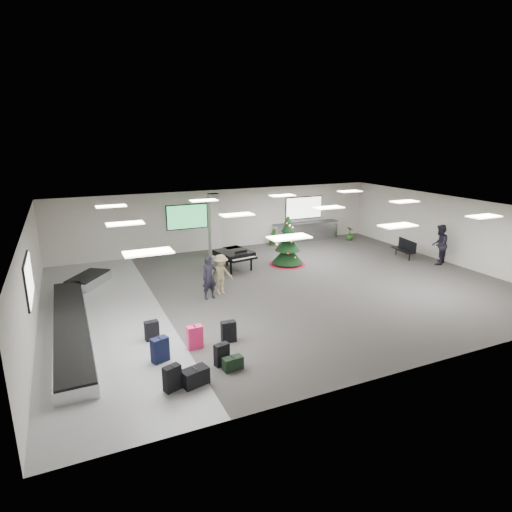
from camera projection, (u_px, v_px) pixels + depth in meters
name	position (u px, v px, depth m)	size (l,w,h in m)	color
ground	(284.00, 287.00, 17.38)	(18.00, 18.00, 0.00)	#3C3A37
room_envelope	(268.00, 229.00, 17.19)	(18.02, 14.02, 3.21)	beige
baggage_carousel	(75.00, 315.00, 14.13)	(2.28, 9.71, 0.43)	silver
service_counter	(306.00, 231.00, 25.06)	(4.05, 0.65, 1.08)	silver
suitcase_0	(172.00, 378.00, 10.27)	(0.47, 0.36, 0.66)	black
suitcase_1	(222.00, 354.00, 11.42)	(0.43, 0.30, 0.63)	black
pink_suitcase	(195.00, 337.00, 12.31)	(0.45, 0.28, 0.71)	#F01F5F
suitcase_3	(229.00, 331.00, 12.72)	(0.45, 0.27, 0.67)	black
navy_suitcase	(160.00, 350.00, 11.58)	(0.51, 0.40, 0.72)	black
green_duffel	(233.00, 363.00, 11.23)	(0.55, 0.31, 0.37)	black
suitcase_7	(230.00, 334.00, 12.73)	(0.36, 0.22, 0.51)	black
suitcase_8	(152.00, 331.00, 12.83)	(0.42, 0.26, 0.62)	black
black_duffel	(195.00, 377.00, 10.52)	(0.73, 0.52, 0.46)	black
christmas_tree	(288.00, 247.00, 20.29)	(1.76, 1.76, 2.51)	maroon
grand_piano	(234.00, 254.00, 19.55)	(1.65, 1.98, 1.02)	black
bench	(405.00, 248.00, 21.54)	(0.72, 1.51, 0.92)	black
traveler_a	(209.00, 278.00, 15.98)	(0.60, 0.40, 1.66)	black
traveler_b	(221.00, 274.00, 16.45)	(1.03, 0.59, 1.59)	#9C8760
traveler_bench	(439.00, 245.00, 20.31)	(0.94, 0.73, 1.93)	black
potted_plant_left	(272.00, 237.00, 24.01)	(0.50, 0.41, 0.91)	#1A4716
potted_plant_right	(350.00, 233.00, 25.21)	(0.44, 0.44, 0.79)	#1A4716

